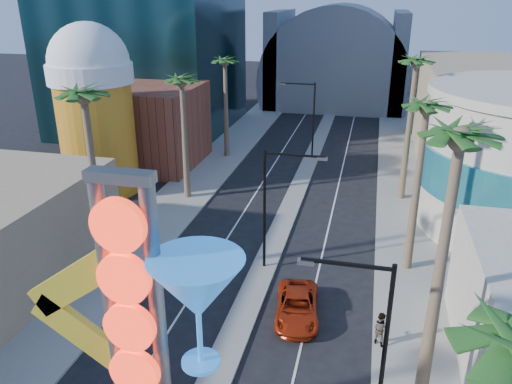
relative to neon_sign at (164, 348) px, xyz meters
name	(u,v)px	position (x,y,z in m)	size (l,w,h in m)	color
sidewalk_west	(201,177)	(-10.32, 32.04, -7.23)	(5.00, 100.00, 0.15)	gray
sidewalk_east	(406,194)	(8.68, 32.04, -7.23)	(5.00, 100.00, 0.15)	gray
median	(304,175)	(-0.82, 35.04, -7.23)	(1.60, 84.00, 0.15)	gray
brick_filler_west	(149,126)	(-16.82, 35.04, -3.31)	(10.00, 10.00, 8.00)	brown
filler_east	(470,111)	(15.18, 45.04, -2.31)	(10.00, 20.00, 10.00)	#9C7C64
beer_mug	(94,104)	(-17.82, 27.04, 0.54)	(7.00, 7.00, 14.50)	#C8701A
canopy	(336,77)	(-0.82, 69.04, -3.00)	(22.00, 16.00, 22.00)	slate
neon_sign	(164,348)	(0.00, 0.00, 0.00)	(6.53, 2.60, 12.55)	gray
streetlight_0	(273,199)	(-0.27, 17.04, -2.43)	(3.79, 0.25, 8.00)	black
streetlight_1	(309,112)	(-1.36, 41.04, -2.43)	(3.79, 0.25, 8.00)	black
streetlight_2	(373,338)	(5.91, 5.04, -2.47)	(3.45, 0.25, 8.00)	black
palm_1	(85,109)	(-9.82, 13.04, 3.52)	(2.40, 2.40, 12.70)	brown
palm_2	(182,88)	(-9.82, 27.04, 2.17)	(2.40, 2.40, 11.20)	brown
palm_3	(225,68)	(-9.82, 39.04, 2.17)	(2.40, 2.40, 11.20)	brown
palm_5	(457,160)	(8.18, 7.04, 3.96)	(2.40, 2.40, 13.20)	brown
palm_6	(426,118)	(8.18, 19.04, 2.62)	(2.40, 2.40, 11.70)	brown
palm_7	(415,72)	(8.18, 31.04, 3.52)	(2.40, 2.40, 12.70)	brown
red_pickup	(297,306)	(2.08, 12.30, -6.62)	(2.27, 4.92, 1.37)	#AB290D
pedestrian_a	(464,335)	(10.55, 11.47, -6.36)	(0.58, 0.38, 1.60)	gray
pedestrian_b	(380,328)	(6.48, 10.92, -6.27)	(0.87, 0.68, 1.78)	gray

